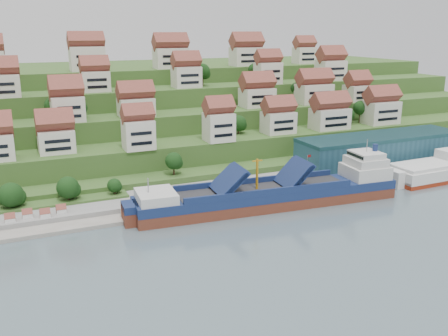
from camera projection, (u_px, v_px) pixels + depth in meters
name	position (u px, v px, depth m)	size (l,w,h in m)	color
ground	(270.00, 205.00, 137.60)	(300.00, 300.00, 0.00)	slate
quay	(303.00, 179.00, 158.28)	(180.00, 14.00, 2.20)	gray
pebble_beach	(45.00, 220.00, 125.50)	(45.00, 20.00, 1.00)	gray
hillside	(160.00, 112.00, 225.94)	(260.00, 128.00, 31.00)	#2D4C1E
hillside_village	(194.00, 92.00, 185.01)	(157.08, 63.88, 29.34)	silver
hillside_trees	(179.00, 121.00, 168.29)	(141.10, 62.88, 30.88)	#183E14
warehouse	(380.00, 149.00, 170.82)	(60.00, 15.00, 10.00)	#224C5D
flagpole	(307.00, 165.00, 151.58)	(1.28, 0.16, 8.00)	gray
beach_huts	(37.00, 217.00, 123.19)	(14.40, 3.70, 2.20)	white
cargo_ship	(276.00, 195.00, 136.70)	(74.53, 17.03, 16.33)	brown
second_ship	(437.00, 171.00, 160.80)	(33.00, 12.98, 9.48)	maroon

